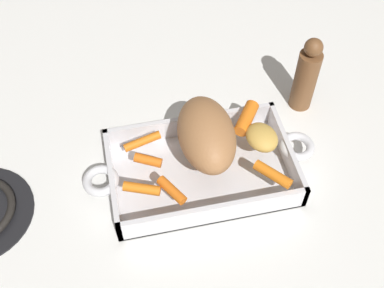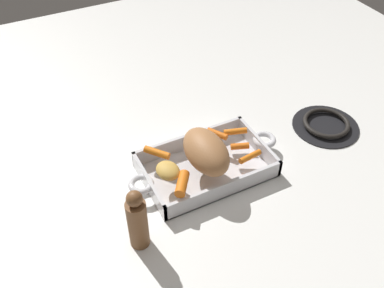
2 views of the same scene
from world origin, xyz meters
name	(u,v)px [view 1 (image 1 of 2)]	position (x,y,z in m)	size (l,w,h in m)	color
ground_plane	(201,175)	(0.00, 0.00, 0.00)	(2.00, 2.00, 0.00)	white
roasting_dish	(201,169)	(0.00, 0.00, 0.02)	(0.39, 0.19, 0.05)	silver
pork_roast	(206,134)	(0.01, 0.02, 0.09)	(0.15, 0.09, 0.08)	#A56E43
baby_carrot_southeast	(246,118)	(0.09, 0.06, 0.06)	(0.02, 0.02, 0.06)	orange
baby_carrot_northeast	(273,174)	(0.10, -0.06, 0.05)	(0.02, 0.02, 0.06)	orange
baby_carrot_northwest	(142,141)	(-0.09, 0.05, 0.05)	(0.01, 0.01, 0.06)	orange
baby_carrot_southwest	(148,160)	(-0.09, 0.01, 0.05)	(0.02, 0.02, 0.04)	orange
baby_carrot_center_right	(172,190)	(-0.06, -0.05, 0.05)	(0.02, 0.02, 0.05)	orange
baby_carrot_center_left	(142,189)	(-0.10, -0.04, 0.05)	(0.02, 0.02, 0.06)	orange
potato_halved	(262,137)	(0.10, 0.01, 0.06)	(0.06, 0.05, 0.03)	gold
pepper_mill	(306,76)	(0.22, 0.12, 0.07)	(0.04, 0.04, 0.16)	brown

